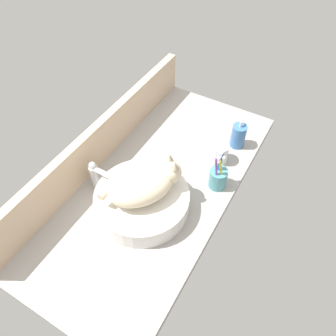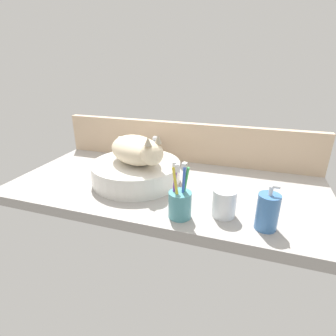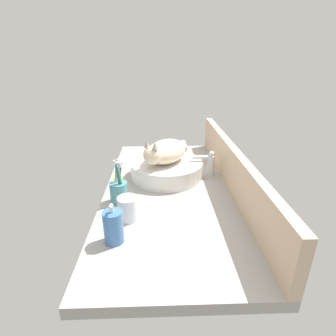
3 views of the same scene
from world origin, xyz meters
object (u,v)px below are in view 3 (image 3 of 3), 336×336
object	(u,v)px
toothbrush_cup	(119,191)
faucet	(209,163)
cat	(165,152)
soap_dispenser	(113,227)
sink_basin	(166,169)
water_glass	(128,210)

from	to	relation	value
toothbrush_cup	faucet	bearing A→B (deg)	120.31
cat	faucet	size ratio (longest dim) A/B	2.22
cat	soap_dispenser	xyz separation A→B (cm)	(49.96, -18.19, -8.36)
soap_dispenser	faucet	bearing A→B (deg)	141.65
sink_basin	soap_dispenser	size ratio (longest dim) A/B	2.50
cat	soap_dispenser	distance (cm)	53.82
cat	faucet	bearing A→B (deg)	93.25
sink_basin	cat	size ratio (longest dim) A/B	1.21
toothbrush_cup	water_glass	world-z (taller)	toothbrush_cup
toothbrush_cup	cat	bearing A→B (deg)	139.50
soap_dispenser	water_glass	size ratio (longest dim) A/B	1.59
sink_basin	faucet	xyz separation A→B (cm)	(-0.10, 21.64, 3.12)
sink_basin	faucet	world-z (taller)	faucet
faucet	toothbrush_cup	world-z (taller)	toothbrush_cup
cat	toothbrush_cup	distance (cm)	32.26
soap_dispenser	toothbrush_cup	distance (cm)	26.49
toothbrush_cup	water_glass	xyz separation A→B (cm)	(13.40, 5.25, -1.04)
soap_dispenser	sink_basin	bearing A→B (deg)	159.72
soap_dispenser	toothbrush_cup	bearing A→B (deg)	-175.84
cat	soap_dispenser	size ratio (longest dim) A/B	2.07
faucet	water_glass	bearing A→B (deg)	-44.23
faucet	water_glass	size ratio (longest dim) A/B	1.48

